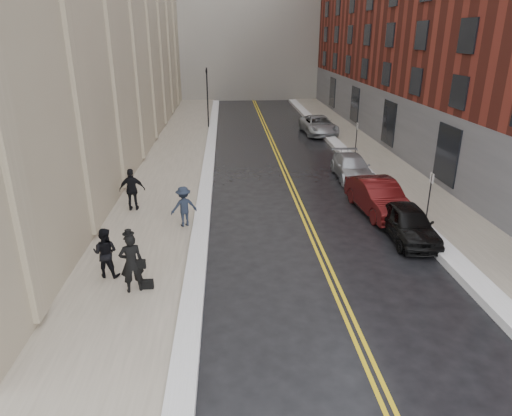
{
  "coord_description": "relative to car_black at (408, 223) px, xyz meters",
  "views": [
    {
      "loc": [
        -1.01,
        -10.51,
        7.9
      ],
      "look_at": [
        0.06,
        5.89,
        1.6
      ],
      "focal_mm": 32.0,
      "sensor_mm": 36.0,
      "label": 1
    }
  ],
  "objects": [
    {
      "name": "snow_ridge_right",
      "position": [
        0.87,
        9.85,
        -0.56
      ],
      "size": [
        0.85,
        60.8,
        0.3
      ],
      "primitive_type": "cube",
      "color": "white",
      "rests_on": "ground"
    },
    {
      "name": "sidewalk_left",
      "position": [
        -10.78,
        9.85,
        -0.63
      ],
      "size": [
        4.0,
        64.0,
        0.15
      ],
      "primitive_type": "cube",
      "color": "gray",
      "rests_on": "ground"
    },
    {
      "name": "car_silver_near",
      "position": [
        -0.1,
        8.41,
        -0.04
      ],
      "size": [
        1.99,
        4.63,
        1.33
      ],
      "primitive_type": "imported",
      "rotation": [
        0.0,
        0.0,
        -0.03
      ],
      "color": "#9FA1A6",
      "rests_on": "ground"
    },
    {
      "name": "traffic_signal",
      "position": [
        -8.88,
        23.85,
        2.38
      ],
      "size": [
        0.18,
        0.15,
        5.2
      ],
      "color": "black",
      "rests_on": "ground"
    },
    {
      "name": "pedestrian_b",
      "position": [
        -9.19,
        1.63,
        0.32
      ],
      "size": [
        1.29,
        1.01,
        1.76
      ],
      "primitive_type": "imported",
      "rotation": [
        0.0,
        0.0,
        3.5
      ],
      "color": "#1A212F",
      "rests_on": "sidewalk_left"
    },
    {
      "name": "parking_sign_near",
      "position": [
        1.62,
        1.85,
        0.65
      ],
      "size": [
        0.06,
        0.35,
        2.23
      ],
      "color": "black",
      "rests_on": "ground"
    },
    {
      "name": "pedestrian_main",
      "position": [
        -10.39,
        -3.65,
        0.45
      ],
      "size": [
        0.85,
        0.69,
        2.01
      ],
      "primitive_type": "imported",
      "rotation": [
        0.0,
        0.0,
        3.46
      ],
      "color": "black",
      "rests_on": "sidewalk_left"
    },
    {
      "name": "pedestrian_c",
      "position": [
        -11.72,
        3.69,
        0.44
      ],
      "size": [
        1.19,
        0.54,
        1.99
      ],
      "primitive_type": "imported",
      "rotation": [
        0.0,
        0.0,
        3.19
      ],
      "color": "black",
      "rests_on": "sidewalk_left"
    },
    {
      "name": "building_right",
      "position": [
        11.22,
        16.85,
        8.29
      ],
      "size": [
        14.0,
        50.0,
        18.0
      ],
      "primitive_type": "cube",
      "color": "maroon",
      "rests_on": "ground"
    },
    {
      "name": "pedestrian_a",
      "position": [
        -11.46,
        -2.6,
        0.32
      ],
      "size": [
        0.95,
        0.79,
        1.75
      ],
      "primitive_type": "imported",
      "rotation": [
        0.0,
        0.0,
        2.98
      ],
      "color": "black",
      "rests_on": "sidewalk_left"
    },
    {
      "name": "sidewalk_right",
      "position": [
        2.72,
        9.85,
        -0.63
      ],
      "size": [
        3.0,
        64.0,
        0.15
      ],
      "primitive_type": "cube",
      "color": "gray",
      "rests_on": "ground"
    },
    {
      "name": "car_black",
      "position": [
        0.0,
        0.0,
        0.0
      ],
      "size": [
        1.75,
        4.17,
        1.41
      ],
      "primitive_type": "imported",
      "rotation": [
        0.0,
        0.0,
        -0.02
      ],
      "color": "black",
      "rests_on": "ground"
    },
    {
      "name": "parking_sign_far",
      "position": [
        1.62,
        13.85,
        0.65
      ],
      "size": [
        0.06,
        0.35,
        2.23
      ],
      "color": "black",
      "rests_on": "ground"
    },
    {
      "name": "ground",
      "position": [
        -6.28,
        -6.15,
        -0.71
      ],
      "size": [
        160.0,
        160.0,
        0.0
      ],
      "primitive_type": "plane",
      "color": "black",
      "rests_on": "ground"
    },
    {
      "name": "car_silver_far",
      "position": [
        0.39,
        20.92,
        0.04
      ],
      "size": [
        2.74,
        5.49,
        1.49
      ],
      "primitive_type": "imported",
      "rotation": [
        0.0,
        0.0,
        0.05
      ],
      "color": "#A7ABB0",
      "rests_on": "ground"
    },
    {
      "name": "lane_stripe_b",
      "position": [
        -3.66,
        9.85,
        -0.7
      ],
      "size": [
        0.12,
        64.0,
        0.01
      ],
      "primitive_type": "cube",
      "color": "gold",
      "rests_on": "ground"
    },
    {
      "name": "lane_stripe_a",
      "position": [
        -3.9,
        9.85,
        -0.7
      ],
      "size": [
        0.12,
        64.0,
        0.01
      ],
      "primitive_type": "cube",
      "color": "gold",
      "rests_on": "ground"
    },
    {
      "name": "snow_ridge_left",
      "position": [
        -8.48,
        9.85,
        -0.58
      ],
      "size": [
        0.7,
        60.8,
        0.26
      ],
      "primitive_type": "cube",
      "color": "white",
      "rests_on": "ground"
    },
    {
      "name": "car_maroon",
      "position": [
        -0.3,
        2.95,
        0.08
      ],
      "size": [
        2.13,
        4.89,
        1.57
      ],
      "primitive_type": "imported",
      "rotation": [
        0.0,
        0.0,
        0.1
      ],
      "color": "#420B0C",
      "rests_on": "ground"
    }
  ]
}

